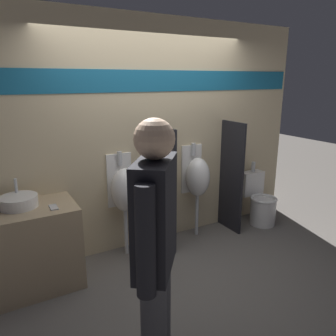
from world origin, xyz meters
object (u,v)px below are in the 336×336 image
cell_phone (54,207)px  toilet (260,202)px  person_in_vest (156,250)px  urinal_far (197,177)px  sink_basin (19,201)px  urinal_near_counter (124,190)px

cell_phone → toilet: bearing=2.7°
cell_phone → person_in_vest: (0.34, -1.42, 0.15)m
person_in_vest → urinal_far: bearing=-2.6°
sink_basin → urinal_far: (2.10, 0.09, -0.10)m
urinal_far → person_in_vest: size_ratio=0.68×
sink_basin → person_in_vest: size_ratio=0.19×
urinal_near_counter → person_in_vest: bearing=-105.7°
sink_basin → urinal_near_counter: 1.10m
cell_phone → person_in_vest: 1.47m
cell_phone → toilet: size_ratio=0.16×
sink_basin → urinal_near_counter: urinal_near_counter is taller
sink_basin → person_in_vest: person_in_vest is taller
cell_phone → urinal_near_counter: size_ratio=0.11×
urinal_far → person_in_vest: 2.25m
urinal_near_counter → toilet: size_ratio=1.42×
urinal_near_counter → urinal_far: 1.00m
urinal_near_counter → person_in_vest: size_ratio=0.68×
cell_phone → urinal_near_counter: 0.86m
urinal_near_counter → urinal_far: size_ratio=1.00×
cell_phone → toilet: 2.88m
cell_phone → person_in_vest: bearing=-76.4°
urinal_far → toilet: (1.00, -0.13, -0.49)m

